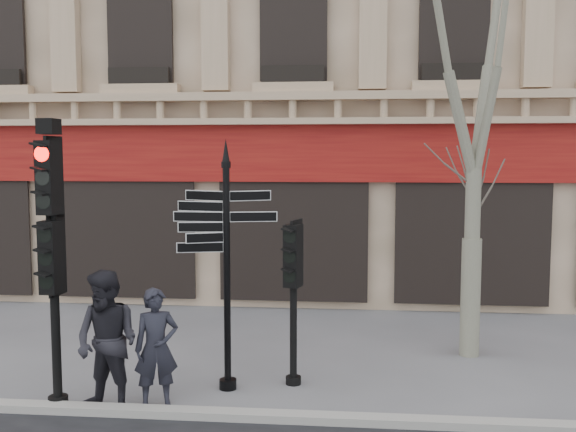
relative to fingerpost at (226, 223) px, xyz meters
name	(u,v)px	position (x,y,z in m)	size (l,w,h in m)	color
ground	(266,383)	(0.55, 0.28, -2.54)	(80.00, 80.00, 0.00)	#57575C
kerb	(252,416)	(0.55, -1.12, -2.48)	(80.00, 0.25, 0.12)	gray
fingerpost	(226,223)	(0.00, 0.00, 0.00)	(1.65, 1.65, 3.79)	black
traffic_signal_main	(52,227)	(-2.27, -0.90, 0.01)	(0.46, 0.34, 4.04)	black
traffic_signal_secondary	(293,273)	(0.97, 0.30, -0.80)	(0.49, 0.41, 2.50)	black
plane_tree	(478,30)	(3.96, 2.05, 3.13)	(3.04, 3.04, 8.09)	gray
pedestrian_a	(156,348)	(-0.87, -0.77, -1.70)	(0.62, 0.41, 1.69)	black
pedestrian_b	(107,342)	(-1.48, -1.02, -1.55)	(0.96, 0.75, 1.98)	black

